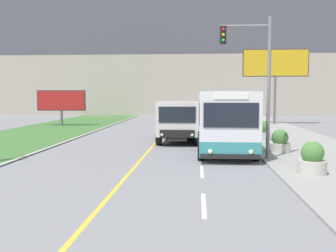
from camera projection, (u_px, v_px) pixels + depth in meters
apartment_block_background at (180, 31)px, 57.23m from camera, size 80.00×8.04×24.41m
city_bus at (222, 118)px, 22.25m from camera, size 2.75×11.93×3.18m
dump_truck at (179, 122)px, 24.08m from camera, size 2.55×6.75×2.54m
car_distant at (188, 116)px, 41.94m from camera, size 1.80×4.30×1.45m
traffic_light_mast at (255, 70)px, 17.57m from camera, size 2.28×0.32×6.42m
billboard_large at (276, 66)px, 38.15m from camera, size 6.32×0.24×7.35m
billboard_small at (61, 101)px, 36.88m from camera, size 4.62×0.24×3.36m
planter_round_near at (312, 160)px, 14.32m from camera, size 1.03×1.03×1.19m
planter_round_second at (280, 142)px, 19.71m from camera, size 1.04×1.04×1.15m
planter_round_third at (262, 131)px, 25.09m from camera, size 1.09×1.09×1.23m
planter_round_far at (253, 125)px, 30.47m from camera, size 1.08×1.08×1.18m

